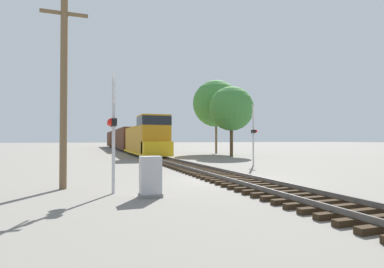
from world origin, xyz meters
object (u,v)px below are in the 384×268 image
object	(u,v)px
freight_train	(124,139)
relay_cabinet	(150,177)
crossing_signal_far	(254,132)
tree_far_right	(231,109)
utility_pole	(64,90)
crossing_signal_near	(113,125)
tree_mid_background	(216,104)

from	to	relation	value
freight_train	relay_cabinet	world-z (taller)	freight_train
crossing_signal_far	tree_far_right	world-z (taller)	tree_far_right
utility_pole	tree_far_right	xyz separation A→B (m)	(17.06, 19.04, 1.69)
tree_far_right	relay_cabinet	bearing A→B (deg)	-122.83
crossing_signal_near	relay_cabinet	size ratio (longest dim) A/B	3.16
relay_cabinet	tree_mid_background	xyz separation A→B (m)	(15.09, 28.56, 6.40)
utility_pole	freight_train	bearing A→B (deg)	80.60
tree_far_right	tree_mid_background	distance (m)	6.94
freight_train	utility_pole	distance (m)	45.76
crossing_signal_near	tree_mid_background	bearing A→B (deg)	150.77
crossing_signal_near	utility_pole	bearing A→B (deg)	-132.12
freight_train	tree_mid_background	distance (m)	22.62
crossing_signal_near	tree_mid_background	distance (m)	32.24
utility_pole	tree_far_right	size ratio (longest dim) A/B	0.92
tree_far_right	tree_mid_background	world-z (taller)	tree_mid_background
crossing_signal_near	utility_pole	world-z (taller)	utility_pole
crossing_signal_far	utility_pole	xyz separation A→B (m)	(-12.74, -6.78, 1.41)
crossing_signal_far	tree_mid_background	distance (m)	20.22
tree_far_right	crossing_signal_far	bearing A→B (deg)	-109.42
crossing_signal_far	tree_far_right	xyz separation A→B (m)	(4.32, 12.26, 3.11)
crossing_signal_far	relay_cabinet	distance (m)	13.82
relay_cabinet	tree_far_right	bearing A→B (deg)	57.17
relay_cabinet	crossing_signal_near	bearing A→B (deg)	136.64
freight_train	crossing_signal_far	xyz separation A→B (m)	(5.27, -38.32, 0.51)
utility_pole	tree_far_right	world-z (taller)	tree_far_right
freight_train	tree_mid_background	world-z (taller)	tree_mid_background
freight_train	crossing_signal_near	size ratio (longest dim) A/B	13.51
freight_train	crossing_signal_far	world-z (taller)	crossing_signal_far
relay_cabinet	tree_far_right	world-z (taller)	tree_far_right
crossing_signal_near	crossing_signal_far	size ratio (longest dim) A/B	0.94
crossing_signal_near	crossing_signal_far	world-z (taller)	crossing_signal_far
relay_cabinet	tree_mid_background	bearing A→B (deg)	62.16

